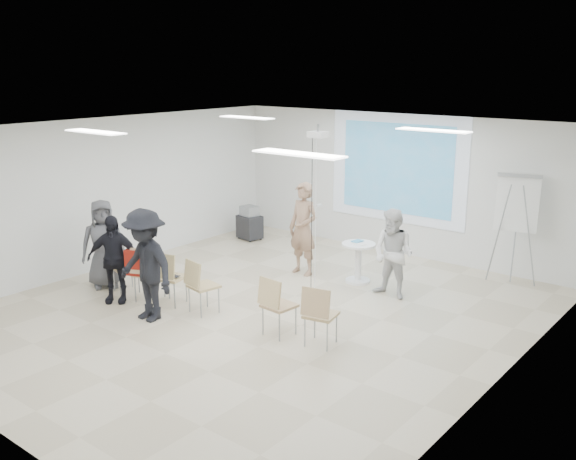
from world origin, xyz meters
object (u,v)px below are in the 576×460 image
Objects in this scene: chair_far_left at (121,264)px; flipchart_easel at (517,204)px; player_right at (393,249)px; laptop at (172,275)px; chair_center at (199,282)px; chair_left_mid at (147,269)px; chair_left_inner at (168,274)px; audience_outer at (103,239)px; audience_left at (113,253)px; audience_mid at (145,258)px; av_cart at (250,224)px; pedestal_table at (358,260)px; chair_right_inner at (275,302)px; player_left at (303,223)px; chair_right_far at (319,311)px.

chair_far_left is 7.24m from flipchart_easel.
laptop is at bearing -133.79° from player_right.
player_right is 3.39m from chair_center.
chair_left_mid is 0.44m from chair_left_inner.
chair_left_mid is 1.26m from audience_outer.
chair_center is 2.37m from audience_outer.
player_right is 4.82m from audience_left.
flipchart_easel reaches higher than chair_center.
chair_far_left is at bearing 161.78° from audience_mid.
chair_far_left is 4.20m from av_cart.
audience_left is (-2.73, -3.48, 0.44)m from pedestal_table.
audience_mid is (-2.03, -0.77, 0.48)m from chair_right_inner.
player_left is 2.10× the size of chair_left_mid.
audience_outer is at bearing -7.81° from laptop.
laptop is at bearing -122.85° from pedestal_table.
chair_far_left is 0.98× the size of chair_center.
chair_left_inner is 2.97m from chair_right_far.
chair_center is (-1.17, -2.96, 0.11)m from pedestal_table.
audience_left is at bearing 18.95° from laptop.
audience_mid is 2.61× the size of av_cart.
audience_left is (-1.55, -0.52, 0.33)m from chair_center.
pedestal_table is 0.84× the size of chair_right_far.
player_right reaches higher than laptop.
player_left is at bearing 118.91° from chair_right_far.
player_right is 1.87× the size of chair_right_inner.
chair_right_inner is (2.67, 0.25, -0.03)m from chair_left_mid.
chair_far_left is (-3.90, -2.84, -0.34)m from player_right.
av_cart is (-1.99, 4.66, -0.67)m from audience_mid.
audience_left is 4.61m from av_cart.
player_left is at bearing -162.69° from flipchart_easel.
laptop is 0.92m from audience_mid.
player_left is 2.90m from av_cart.
chair_right_inner is at bearing -18.58° from chair_left_mid.
player_left is 2.18× the size of chair_left_inner.
chair_right_far is 0.45× the size of flipchart_easel.
player_right reaches higher than pedestal_table.
av_cart is at bearing 129.17° from chair_right_far.
chair_right_inner is 3.91m from audience_outer.
av_cart is (-0.92, 4.49, -0.51)m from audience_left.
chair_far_left is 0.49× the size of audience_outer.
audience_outer reaches higher than laptop.
chair_center is at bearing -9.45° from chair_left_inner.
pedestal_table is at bearing 15.95° from player_left.
chair_left_inner reaches higher than pedestal_table.
player_right is 1.85× the size of chair_left_inner.
chair_far_left is 1.14m from chair_left_inner.
player_left is 5.93× the size of laptop.
chair_left_inner reaches higher than av_cart.
audience_left is at bearing -128.13° from pedestal_table.
player_right is 3.84m from laptop.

